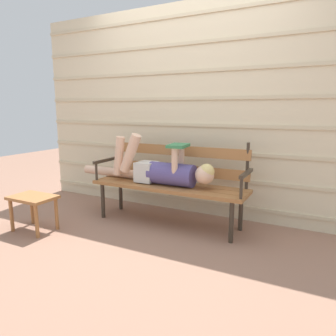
{
  "coord_description": "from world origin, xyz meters",
  "views": [
    {
      "loc": [
        1.47,
        -2.73,
        1.22
      ],
      "look_at": [
        0.0,
        0.12,
        0.61
      ],
      "focal_mm": 33.33,
      "sensor_mm": 36.0,
      "label": 1
    }
  ],
  "objects": [
    {
      "name": "house_siding",
      "position": [
        0.0,
        0.62,
        1.19
      ],
      "size": [
        4.13,
        0.08,
        2.37
      ],
      "color": "beige",
      "rests_on": "ground"
    },
    {
      "name": "ground_plane",
      "position": [
        0.0,
        0.0,
        0.0
      ],
      "size": [
        12.0,
        12.0,
        0.0
      ],
      "primitive_type": "plane",
      "color": "#936B56"
    },
    {
      "name": "reclining_person",
      "position": [
        -0.1,
        0.11,
        0.58
      ],
      "size": [
        1.67,
        0.27,
        0.54
      ],
      "color": "#514784"
    },
    {
      "name": "footstool",
      "position": [
        -1.12,
        -0.68,
        0.29
      ],
      "size": [
        0.45,
        0.31,
        0.36
      ],
      "color": "#9E6638",
      "rests_on": "ground"
    },
    {
      "name": "park_bench",
      "position": [
        0.0,
        0.18,
        0.48
      ],
      "size": [
        1.68,
        0.45,
        0.9
      ],
      "color": "#9E6638",
      "rests_on": "ground"
    }
  ]
}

